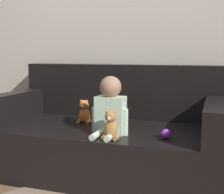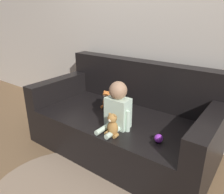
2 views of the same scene
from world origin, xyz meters
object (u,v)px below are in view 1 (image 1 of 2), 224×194
person_baby (110,108)px  couch (109,136)px  plush_toy_side (84,112)px  toy_ball (166,134)px  teddy_bear_brown (111,126)px

person_baby → couch: bearing=111.0°
plush_toy_side → couch: bearing=8.1°
plush_toy_side → toy_ball: size_ratio=2.87×
plush_toy_side → toy_ball: plush_toy_side is taller
person_baby → teddy_bear_brown: size_ratio=2.11×
person_baby → teddy_bear_brown: bearing=-69.8°
teddy_bear_brown → plush_toy_side: teddy_bear_brown is taller
teddy_bear_brown → plush_toy_side: 0.57m
teddy_bear_brown → plush_toy_side: (-0.39, 0.42, -0.00)m
couch → teddy_bear_brown: 0.52m
toy_ball → plush_toy_side: bearing=159.7°
couch → person_baby: bearing=-69.0°
couch → teddy_bear_brown: size_ratio=9.18×
couch → plush_toy_side: couch is taller
person_baby → teddy_bear_brown: (0.05, -0.15, -0.10)m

